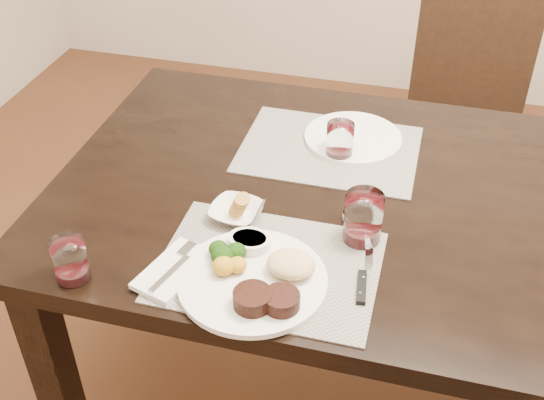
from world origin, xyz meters
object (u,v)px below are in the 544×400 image
(dinner_plate, at_px, (259,279))
(far_plate, at_px, (353,138))
(chair_far, at_px, (465,110))
(steak_knife, at_px, (364,279))
(wine_glass_near, at_px, (363,220))
(cracker_bowl, at_px, (236,211))

(dinner_plate, distance_m, far_plate, 0.61)
(chair_far, distance_m, dinner_plate, 1.39)
(steak_knife, xyz_separation_m, far_plate, (-0.11, 0.53, 0.00))
(wine_glass_near, bearing_deg, chair_far, 78.52)
(cracker_bowl, distance_m, far_plate, 0.45)
(steak_knife, relative_size, far_plate, 0.83)
(dinner_plate, xyz_separation_m, wine_glass_near, (0.18, 0.20, 0.03))
(wine_glass_near, bearing_deg, dinner_plate, -131.72)
(chair_far, relative_size, dinner_plate, 2.91)
(dinner_plate, bearing_deg, chair_far, 77.19)
(steak_knife, height_order, wine_glass_near, wine_glass_near)
(dinner_plate, distance_m, steak_knife, 0.22)
(dinner_plate, bearing_deg, far_plate, 85.53)
(chair_far, distance_m, wine_glass_near, 1.16)
(chair_far, bearing_deg, wine_glass_near, -101.48)
(chair_far, xyz_separation_m, steak_knife, (-0.20, -1.23, 0.26))
(cracker_bowl, relative_size, wine_glass_near, 1.14)
(cracker_bowl, xyz_separation_m, wine_glass_near, (0.29, 0.00, 0.04))
(far_plate, bearing_deg, chair_far, 66.19)
(far_plate, bearing_deg, steak_knife, -78.18)
(chair_far, xyz_separation_m, far_plate, (-0.31, -0.70, 0.26))
(cracker_bowl, xyz_separation_m, far_plate, (0.20, 0.40, -0.01))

